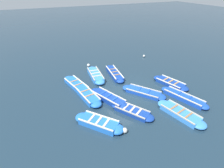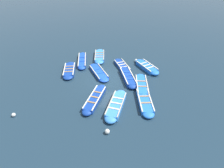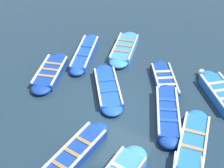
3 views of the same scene
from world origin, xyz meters
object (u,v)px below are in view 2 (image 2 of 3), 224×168
boat_alongside (69,70)px  buoy_yellow_far (136,61)px  boat_outer_left (122,66)px  boat_far_corner (82,61)px  boat_centre (116,105)px  buoy_white_drifting (107,131)px  boat_mid_row (147,67)px  boat_stern_in (95,99)px  boat_end_of_row (142,85)px  boat_bow_out (128,77)px  boat_broadside (145,101)px  buoy_orange_near (14,115)px  boat_near_quay (100,56)px  boat_inner_gap (99,72)px

boat_alongside → buoy_yellow_far: (-6.38, -3.41, 0.00)m
boat_outer_left → boat_alongside: bearing=21.6°
boat_far_corner → boat_centre: bearing=128.5°
buoy_white_drifting → boat_mid_row: bearing=-103.6°
boat_far_corner → buoy_yellow_far: 5.93m
boat_stern_in → buoy_white_drifting: boat_stern_in is taller
boat_alongside → boat_end_of_row: 7.39m
boat_outer_left → boat_bow_out: bearing=113.5°
boat_broadside → boat_centre: 2.32m
buoy_orange_near → buoy_white_drifting: size_ratio=0.85×
boat_stern_in → buoy_white_drifting: size_ratio=11.68×
boat_broadside → buoy_yellow_far: 6.68m
boat_stern_in → buoy_orange_near: 6.00m
boat_centre → buoy_orange_near: bearing=19.1°
boat_far_corner → boat_mid_row: bearing=-179.9°
boat_broadside → buoy_orange_near: boat_broadside is taller
boat_bow_out → buoy_yellow_far: bearing=-97.2°
boat_broadside → boat_alongside: bearing=-22.3°
boat_end_of_row → boat_near_quay: boat_end_of_row is taller
buoy_white_drifting → boat_alongside: bearing=-50.5°
boat_near_quay → boat_alongside: bearing=58.6°
buoy_white_drifting → buoy_orange_near: bearing=-0.7°
buoy_orange_near → boat_broadside: bearing=-159.7°
boat_broadside → boat_far_corner: bearing=-36.9°
boat_alongside → boat_inner_gap: (-2.99, -0.27, -0.02)m
boat_centre → boat_alongside: bearing=-36.3°
buoy_orange_near → buoy_yellow_far: size_ratio=0.84×
boat_alongside → boat_centre: 6.90m
buoy_white_drifting → boat_far_corner: bearing=-61.0°
boat_alongside → boat_centre: size_ratio=0.91×
boat_near_quay → boat_end_of_row: bearing=137.5°
boat_near_quay → buoy_yellow_far: (-4.19, 0.16, -0.01)m
boat_stern_in → boat_far_corner: bearing=-61.6°
boat_end_of_row → buoy_yellow_far: boat_end_of_row is taller
boat_alongside → boat_near_quay: bearing=-121.4°
boat_broadside → boat_near_quay: size_ratio=1.01×
boat_centre → boat_near_quay: bearing=-66.2°
buoy_yellow_far → boat_outer_left: bearing=46.7°
buoy_white_drifting → boat_near_quay: bearing=-72.2°
boat_alongside → boat_centre: (-5.56, 4.09, 0.04)m
boat_stern_in → boat_outer_left: (-1.29, -5.68, -0.03)m
boat_outer_left → boat_mid_row: (-2.53, -0.21, 0.05)m
boat_broadside → buoy_orange_near: size_ratio=13.38×
boat_bow_out → boat_stern_in: 4.23m
boat_bow_out → buoy_orange_near: size_ratio=13.25×
boat_end_of_row → buoy_white_drifting: 5.79m
boat_end_of_row → boat_centre: 3.43m
boat_far_corner → boat_outer_left: 4.48m
boat_centre → boat_stern_in: boat_centre is taller
boat_end_of_row → boat_stern_in: bearing=35.7°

